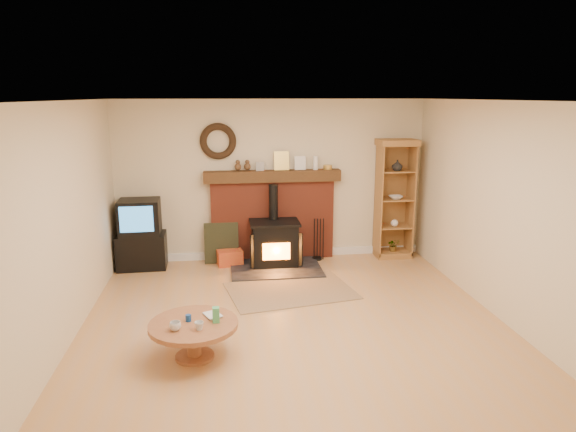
{
  "coord_description": "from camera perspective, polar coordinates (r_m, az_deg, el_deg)",
  "views": [
    {
      "loc": [
        -0.79,
        -5.47,
        2.66
      ],
      "look_at": [
        0.04,
        1.0,
        1.11
      ],
      "focal_mm": 32.0,
      "sensor_mm": 36.0,
      "label": 1
    }
  ],
  "objects": [
    {
      "name": "room_shell",
      "position": [
        5.7,
        0.59,
        3.8
      ],
      "size": [
        5.02,
        5.52,
        2.61
      ],
      "color": "beige",
      "rests_on": "ground"
    },
    {
      "name": "curio_cabinet",
      "position": [
        8.67,
        11.71,
        1.88
      ],
      "size": [
        0.63,
        0.45,
        1.96
      ],
      "color": "olive",
      "rests_on": "ground"
    },
    {
      "name": "firelog_box",
      "position": [
        8.27,
        -6.46,
        -4.64
      ],
      "size": [
        0.42,
        0.3,
        0.24
      ],
      "primitive_type": "cube",
      "rotation": [
        0.0,
        0.0,
        0.15
      ],
      "color": "orange",
      "rests_on": "ground"
    },
    {
      "name": "fire_tools",
      "position": [
        8.49,
        3.32,
        -3.85
      ],
      "size": [
        0.19,
        0.16,
        0.7
      ],
      "color": "black",
      "rests_on": "ground"
    },
    {
      "name": "leaning_painting",
      "position": [
        8.35,
        -7.4,
        -3.0
      ],
      "size": [
        0.55,
        0.15,
        0.65
      ],
      "primitive_type": "cube",
      "rotation": [
        -0.17,
        0.0,
        0.0
      ],
      "color": "black",
      "rests_on": "ground"
    },
    {
      "name": "chimney_breast",
      "position": [
        8.39,
        -1.71,
        0.51
      ],
      "size": [
        2.2,
        0.22,
        1.78
      ],
      "color": "#933825",
      "rests_on": "ground"
    },
    {
      "name": "area_rug",
      "position": [
        7.21,
        0.27,
        -8.29
      ],
      "size": [
        1.87,
        1.45,
        0.01
      ],
      "primitive_type": "cube",
      "rotation": [
        0.0,
        0.0,
        0.19
      ],
      "color": "brown",
      "rests_on": "ground"
    },
    {
      "name": "wood_stove",
      "position": [
        8.12,
        -1.48,
        -3.2
      ],
      "size": [
        1.4,
        1.0,
        1.28
      ],
      "color": "black",
      "rests_on": "ground"
    },
    {
      "name": "ground",
      "position": [
        6.14,
        0.84,
        -12.37
      ],
      "size": [
        5.5,
        5.5,
        0.0
      ],
      "primitive_type": "plane",
      "color": "tan",
      "rests_on": "ground"
    },
    {
      "name": "coffee_table",
      "position": [
        5.46,
        -10.43,
        -12.27
      ],
      "size": [
        0.92,
        0.92,
        0.55
      ],
      "color": "brown",
      "rests_on": "ground"
    },
    {
      "name": "tv_unit",
      "position": [
        8.33,
        -16.03,
        -2.09
      ],
      "size": [
        0.76,
        0.55,
        1.09
      ],
      "color": "black",
      "rests_on": "ground"
    }
  ]
}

